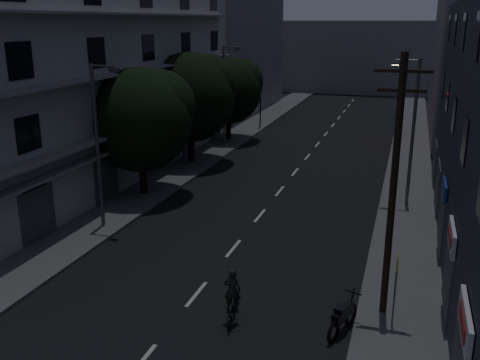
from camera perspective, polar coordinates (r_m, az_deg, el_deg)
The scene contains 20 objects.
ground at distance 37.55m, azimuth 6.05°, elevation 1.05°, with size 160.00×160.00×0.00m, color black.
sidewalk_left at distance 39.66m, azimuth -4.61°, elevation 2.04°, with size 3.00×90.00×0.15m, color #565659.
sidewalk_right at distance 36.84m, azimuth 17.53°, elevation 0.16°, with size 3.00×90.00×0.15m, color #565659.
lane_markings at distance 43.50m, azimuth 7.75°, elevation 3.16°, with size 0.15×60.50×0.01m.
building_left at distance 34.44m, azimuth -16.46°, elevation 10.90°, with size 7.00×36.00×14.00m.
building_far_left at distance 61.56m, azimuth -0.46°, elevation 14.77°, with size 6.00×20.00×16.00m, color slate.
building_far_right at distance 52.80m, azimuth 23.41°, elevation 11.49°, with size 6.00×20.00×13.00m, color slate.
building_far_end at distance 80.94m, azimuth 12.92°, elevation 12.70°, with size 24.00×8.00×10.00m, color slate.
tree_near at distance 31.43m, azimuth -10.48°, elevation 6.74°, with size 6.01×6.01×7.41m.
tree_mid at distance 38.49m, azimuth -5.26°, elevation 9.12°, with size 6.36×6.36×7.83m.
tree_far at distance 46.01m, azimuth -1.19°, elevation 9.78°, with size 5.66×5.66×7.00m.
traffic_signal_far_right at distance 49.46m, azimuth 16.81°, elevation 7.89°, with size 0.28×0.37×4.10m.
traffic_signal_far_left at distance 51.31m, azimuth 2.18°, elevation 8.88°, with size 0.28×0.37×4.10m.
street_lamp_left_near at distance 26.61m, azimuth -14.82°, elevation 4.27°, with size 1.51×0.25×8.00m.
street_lamp_right at distance 30.43m, azimuth 17.81°, elevation 5.54°, with size 1.51×0.25×8.00m.
street_lamp_left_far at distance 44.02m, azimuth -1.58°, elevation 9.55°, with size 1.51×0.25×8.00m.
utility_pole at distance 18.35m, azimuth 16.06°, elevation -0.46°, with size 1.80×0.24×9.00m.
bus_stop_sign at distance 18.63m, azimuth 16.31°, elevation -10.09°, with size 0.06×0.35×2.52m.
motorcycle at distance 18.73m, azimuth 10.91°, elevation -14.24°, with size 0.91×2.06×1.37m.
cyclist at distance 18.85m, azimuth -0.82°, elevation -13.15°, with size 0.82×1.69×2.06m.
Camera 1 is at (7.18, -10.46, 10.07)m, focal length 40.00 mm.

